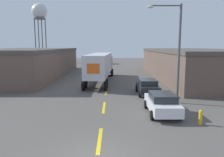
% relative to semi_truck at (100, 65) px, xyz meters
% --- Properties ---
extents(road_centerline, '(0.20, 15.62, 0.01)m').
position_rel_semi_truck_xyz_m(road_centerline, '(0.90, -12.85, -2.36)').
color(road_centerline, yellow).
rests_on(road_centerline, ground_plane).
extents(warehouse_left, '(12.42, 27.03, 4.44)m').
position_rel_semi_truck_xyz_m(warehouse_left, '(-12.63, 5.91, -0.14)').
color(warehouse_left, brown).
rests_on(warehouse_left, ground_plane).
extents(warehouse_right, '(11.74, 26.85, 4.40)m').
position_rel_semi_truck_xyz_m(warehouse_right, '(14.09, 3.39, -0.16)').
color(warehouse_right, brown).
rests_on(warehouse_right, ground_plane).
extents(semi_truck, '(3.56, 14.71, 3.87)m').
position_rel_semi_truck_xyz_m(semi_truck, '(0.00, 0.00, 0.00)').
color(semi_truck, navy).
rests_on(semi_truck, ground_plane).
extents(parked_car_right_mid, '(2.10, 4.46, 1.55)m').
position_rel_semi_truck_xyz_m(parked_car_right_mid, '(5.19, -8.02, -1.55)').
color(parked_car_right_mid, black).
rests_on(parked_car_right_mid, ground_plane).
extents(parked_car_right_near, '(2.10, 4.46, 1.55)m').
position_rel_semi_truck_xyz_m(parked_car_right_near, '(5.19, -14.55, -1.55)').
color(parked_car_right_near, silver).
rests_on(parked_car_right_near, ground_plane).
extents(water_tower, '(4.52, 4.52, 17.21)m').
position_rel_semi_truck_xyz_m(water_tower, '(-19.78, 36.18, 12.16)').
color(water_tower, '#47474C').
rests_on(water_tower, ground_plane).
extents(street_lamp, '(2.87, 0.32, 8.31)m').
position_rel_semi_truck_xyz_m(street_lamp, '(6.86, -11.48, 2.48)').
color(street_lamp, '#4C4C51').
rests_on(street_lamp, ground_plane).
extents(fire_hydrant, '(0.22, 0.22, 0.96)m').
position_rel_semi_truck_xyz_m(fire_hydrant, '(7.11, -16.77, -1.89)').
color(fire_hydrant, gold).
rests_on(fire_hydrant, ground_plane).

